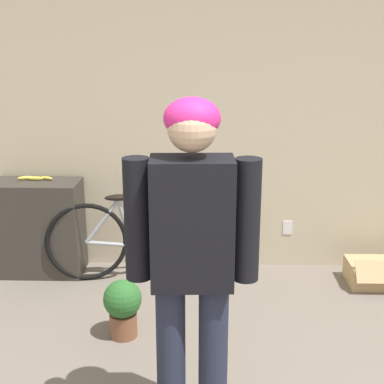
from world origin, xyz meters
TOP-DOWN VIEW (x-y plane):
  - wall_back at (0.00, 2.93)m, footprint 8.00×0.07m
  - side_shelf at (-1.57, 2.70)m, footprint 0.72×0.36m
  - person at (-0.23, 0.82)m, footprint 0.63×0.26m
  - bicycle at (-0.66, 2.63)m, footprint 1.61×0.46m
  - banana at (-1.58, 2.75)m, footprint 0.30×0.08m
  - cardboard_box at (1.27, 2.54)m, footprint 0.53×0.40m
  - potted_plant at (-0.71, 1.69)m, footprint 0.26×0.26m

SIDE VIEW (x-z plane):
  - cardboard_box at x=1.27m, z-range -0.03..0.22m
  - potted_plant at x=-0.71m, z-range 0.03..0.43m
  - bicycle at x=-0.66m, z-range -0.01..0.73m
  - side_shelf at x=-1.57m, z-range 0.00..0.80m
  - banana at x=-1.58m, z-range 0.80..0.84m
  - person at x=-0.23m, z-range 0.16..1.86m
  - wall_back at x=0.00m, z-range 0.00..2.60m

